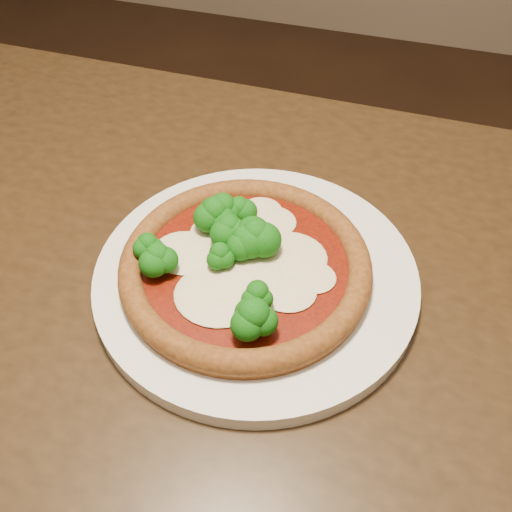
% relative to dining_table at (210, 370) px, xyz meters
% --- Properties ---
extents(floor, '(4.00, 4.00, 0.00)m').
position_rel_dining_table_xyz_m(floor, '(-0.11, 0.23, -0.66)').
color(floor, black).
rests_on(floor, ground).
extents(dining_table, '(1.29, 0.89, 0.75)m').
position_rel_dining_table_xyz_m(dining_table, '(0.00, 0.00, 0.00)').
color(dining_table, black).
rests_on(dining_table, floor).
extents(plate, '(0.34, 0.34, 0.02)m').
position_rel_dining_table_xyz_m(plate, '(0.03, 0.07, 0.10)').
color(plate, silver).
rests_on(plate, dining_table).
extents(pizza, '(0.26, 0.26, 0.06)m').
position_rel_dining_table_xyz_m(pizza, '(0.02, 0.06, 0.12)').
color(pizza, brown).
rests_on(pizza, plate).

